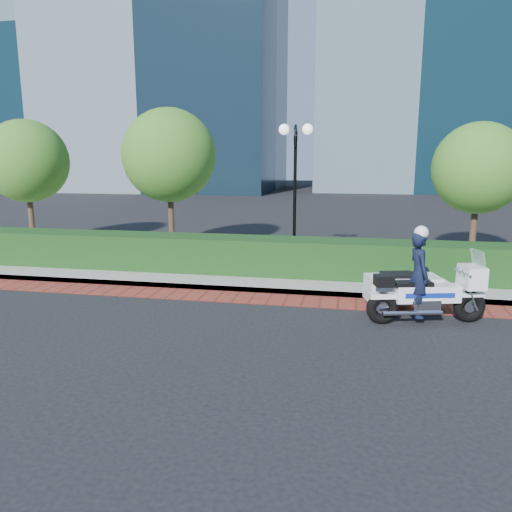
% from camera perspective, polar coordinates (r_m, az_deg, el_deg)
% --- Properties ---
extents(ground, '(120.00, 120.00, 0.00)m').
position_cam_1_polar(ground, '(10.97, -4.18, -6.89)').
color(ground, black).
rests_on(ground, ground).
extents(brick_strip, '(60.00, 1.00, 0.01)m').
position_cam_1_polar(brick_strip, '(12.35, -2.36, -4.73)').
color(brick_strip, maroon).
rests_on(brick_strip, ground).
extents(sidewalk, '(60.00, 8.00, 0.15)m').
position_cam_1_polar(sidewalk, '(16.62, 1.23, -0.25)').
color(sidewalk, gray).
rests_on(sidewalk, ground).
extents(hedge_main, '(18.00, 1.20, 1.00)m').
position_cam_1_polar(hedge_main, '(14.19, -0.42, 0.09)').
color(hedge_main, black).
rests_on(hedge_main, sidewalk).
extents(lamppost, '(1.02, 0.70, 4.21)m').
position_cam_1_polar(lamppost, '(15.35, 4.49, 9.60)').
color(lamppost, black).
rests_on(lamppost, sidewalk).
extents(tree_a, '(3.00, 3.00, 4.58)m').
position_cam_1_polar(tree_a, '(20.30, -24.76, 9.80)').
color(tree_a, '#332319').
rests_on(tree_a, sidewalk).
extents(tree_b, '(3.20, 3.20, 4.89)m').
position_cam_1_polar(tree_b, '(17.68, -9.90, 11.25)').
color(tree_b, '#332319').
rests_on(tree_b, sidewalk).
extents(tree_c, '(2.80, 2.80, 4.30)m').
position_cam_1_polar(tree_c, '(16.95, 24.09, 9.13)').
color(tree_c, '#332319').
rests_on(tree_c, sidewalk).
extents(tower_far_left, '(16.00, 14.00, 34.00)m').
position_cam_1_polar(tower_far_left, '(69.48, -25.01, 21.70)').
color(tower_far_left, black).
rests_on(tower_far_left, ground).
extents(police_motorcycle, '(2.53, 1.83, 2.05)m').
position_cam_1_polar(police_motorcycle, '(11.20, 17.80, -3.28)').
color(police_motorcycle, black).
rests_on(police_motorcycle, ground).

